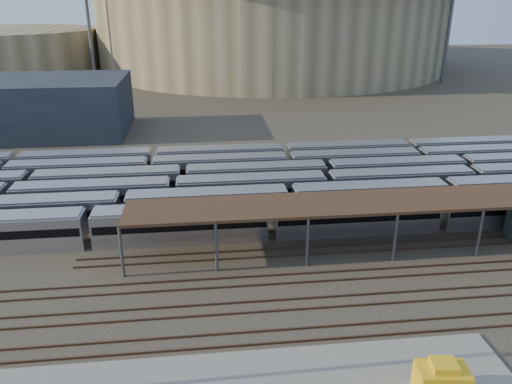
{
  "coord_description": "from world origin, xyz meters",
  "views": [
    {
      "loc": [
        -0.4,
        -39.69,
        24.29
      ],
      "look_at": [
        5.49,
        12.0,
        3.53
      ],
      "focal_mm": 35.0,
      "sensor_mm": 36.0,
      "label": 1
    }
  ],
  "objects": [
    {
      "name": "ground",
      "position": [
        0.0,
        0.0,
        0.0
      ],
      "size": [
        420.0,
        420.0,
        0.0
      ],
      "primitive_type": "plane",
      "color": "#383026",
      "rests_on": "ground"
    },
    {
      "name": "subway_trains",
      "position": [
        -0.89,
        18.5,
        1.8
      ],
      "size": [
        128.82,
        23.9,
        3.6
      ],
      "color": "silver",
      "rests_on": "ground"
    },
    {
      "name": "inspection_shed",
      "position": [
        22.0,
        4.0,
        4.98
      ],
      "size": [
        60.3,
        6.0,
        5.3
      ],
      "color": "#545459",
      "rests_on": "ground"
    },
    {
      "name": "empty_tracks",
      "position": [
        0.0,
        -5.0,
        0.09
      ],
      "size": [
        170.0,
        9.62,
        0.18
      ],
      "color": "#4C3323",
      "rests_on": "ground"
    },
    {
      "name": "stadium",
      "position": [
        25.0,
        140.0,
        16.47
      ],
      "size": [
        124.0,
        124.0,
        32.5
      ],
      "color": "gray",
      "rests_on": "ground"
    },
    {
      "name": "secondary_arena",
      "position": [
        -60.0,
        130.0,
        7.0
      ],
      "size": [
        56.0,
        56.0,
        14.0
      ],
      "primitive_type": "cylinder",
      "color": "gray",
      "rests_on": "ground"
    },
    {
      "name": "service_building",
      "position": [
        -35.0,
        55.0,
        5.0
      ],
      "size": [
        42.0,
        20.0,
        10.0
      ],
      "primitive_type": "cube",
      "color": "#1E232D",
      "rests_on": "ground"
    },
    {
      "name": "floodlight_0",
      "position": [
        -30.0,
        110.0,
        20.65
      ],
      "size": [
        4.0,
        1.0,
        38.4
      ],
      "color": "#545459",
      "rests_on": "ground"
    },
    {
      "name": "floodlight_2",
      "position": [
        70.0,
        100.0,
        20.65
      ],
      "size": [
        4.0,
        1.0,
        38.4
      ],
      "color": "#545459",
      "rests_on": "ground"
    },
    {
      "name": "floodlight_3",
      "position": [
        -10.0,
        160.0,
        20.65
      ],
      "size": [
        4.0,
        1.0,
        38.4
      ],
      "color": "#545459",
      "rests_on": "ground"
    },
    {
      "name": "yellow_equipment",
      "position": [
        14.24,
        -16.07,
        1.2
      ],
      "size": [
        3.42,
        2.36,
        2.01
      ],
      "primitive_type": "cube",
      "rotation": [
        0.0,
        0.0,
        -0.11
      ],
      "color": "gold",
      "rests_on": "apron"
    }
  ]
}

